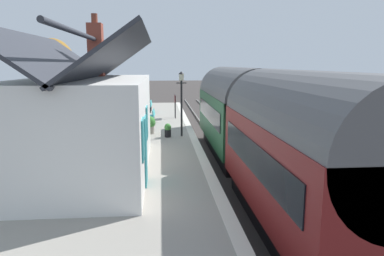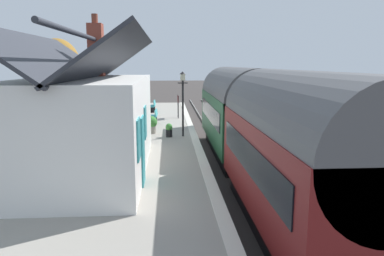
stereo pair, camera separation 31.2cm
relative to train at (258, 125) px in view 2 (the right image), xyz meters
The scene contains 16 objects.
ground_plane 5.67m from the train, ahead, with size 160.00×160.00×0.00m, color #383330.
platform 7.44m from the train, 44.56° to the left, with size 32.00×6.34×0.81m, color gray.
platform_edge_coping 5.72m from the train, 21.99° to the left, with size 32.00×0.36×0.02m, color beige.
rail_near 5.62m from the train, ahead, with size 52.00×0.08×0.14m, color gray.
rail_far 5.62m from the train, ahead, with size 52.00×0.08×0.14m, color gray.
train is the anchor object (origin of this frame).
station_building 6.25m from the train, 97.67° to the left, with size 8.42×4.25×5.57m.
bench_platform_end 9.94m from the train, 25.55° to the left, with size 1.42×0.50×0.88m.
bench_near_building 15.32m from the train, 17.43° to the left, with size 1.41×0.47×0.88m.
planter_bench_right 17.54m from the train, 17.39° to the left, with size 0.50×0.50×0.73m.
planter_under_sign 5.92m from the train, 35.32° to the left, with size 0.34×0.34×0.70m.
planter_edge_far 10.87m from the train, 36.88° to the left, with size 0.79×0.32×0.57m.
planter_by_door 7.24m from the train, 36.90° to the left, with size 0.64×0.64×0.97m.
lamp_post_platform 5.66m from the train, 28.38° to the left, with size 0.32×0.50×3.30m.
station_sign_board 11.65m from the train, 13.53° to the left, with size 0.96×0.06×1.57m.
tree_far_right 22.39m from the train, 34.75° to the left, with size 4.18×3.71×6.60m.
Camera 2 is at (-18.28, 2.47, 4.48)m, focal length 33.43 mm.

